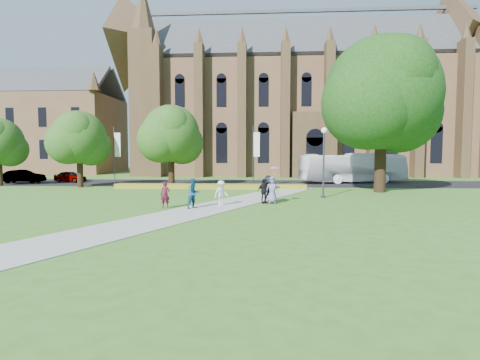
# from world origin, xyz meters

# --- Properties ---
(ground) EXTENTS (160.00, 160.00, 0.00)m
(ground) POSITION_xyz_m (0.00, 0.00, 0.00)
(ground) COLOR #366E21
(ground) RESTS_ON ground
(road) EXTENTS (160.00, 10.00, 0.02)m
(road) POSITION_xyz_m (0.00, 20.00, 0.01)
(road) COLOR black
(road) RESTS_ON ground
(footpath) EXTENTS (15.58, 28.54, 0.04)m
(footpath) POSITION_xyz_m (0.00, 1.00, 0.02)
(footpath) COLOR #B2B2A8
(footpath) RESTS_ON ground
(flower_hedge) EXTENTS (18.00, 1.40, 0.45)m
(flower_hedge) POSITION_xyz_m (-2.00, 13.20, 0.23)
(flower_hedge) COLOR #A98C21
(flower_hedge) RESTS_ON ground
(cathedral) EXTENTS (52.60, 18.25, 28.00)m
(cathedral) POSITION_xyz_m (10.00, 39.73, 12.98)
(cathedral) COLOR brown
(cathedral) RESTS_ON ground
(building_west) EXTENTS (22.00, 14.00, 18.30)m
(building_west) POSITION_xyz_m (-34.00, 42.00, 9.21)
(building_west) COLOR brown
(building_west) RESTS_ON ground
(streetlamp) EXTENTS (0.44, 0.44, 5.24)m
(streetlamp) POSITION_xyz_m (7.50, 6.50, 3.30)
(streetlamp) COLOR #38383D
(streetlamp) RESTS_ON ground
(large_tree) EXTENTS (9.60, 9.60, 13.20)m
(large_tree) POSITION_xyz_m (13.00, 11.00, 8.37)
(large_tree) COLOR #332114
(large_tree) RESTS_ON ground
(street_tree_0) EXTENTS (5.20, 5.20, 7.50)m
(street_tree_0) POSITION_xyz_m (-15.00, 14.00, 4.87)
(street_tree_0) COLOR #332114
(street_tree_0) RESTS_ON ground
(street_tree_1) EXTENTS (5.60, 5.60, 8.05)m
(street_tree_1) POSITION_xyz_m (-6.00, 14.50, 5.22)
(street_tree_1) COLOR #332114
(street_tree_1) RESTS_ON ground
(banner_pole_0) EXTENTS (0.70, 0.10, 6.00)m
(banner_pole_0) POSITION_xyz_m (2.11, 15.20, 3.39)
(banner_pole_0) COLOR #38383D
(banner_pole_0) RESTS_ON ground
(banner_pole_1) EXTENTS (0.70, 0.10, 6.00)m
(banner_pole_1) POSITION_xyz_m (-11.89, 15.20, 3.39)
(banner_pole_1) COLOR #38383D
(banner_pole_1) RESTS_ON ground
(tour_coach) EXTENTS (12.33, 5.37, 3.35)m
(tour_coach) POSITION_xyz_m (13.07, 21.16, 1.69)
(tour_coach) COLOR white
(tour_coach) RESTS_ON road
(car_0) EXTENTS (4.04, 2.42, 1.29)m
(car_0) POSITION_xyz_m (-19.24, 20.04, 0.66)
(car_0) COLOR gray
(car_0) RESTS_ON road
(car_1) EXTENTS (4.67, 2.22, 1.48)m
(car_1) POSITION_xyz_m (-23.97, 18.65, 0.76)
(car_1) COLOR gray
(car_1) RESTS_ON road
(pedestrian_0) EXTENTS (0.58, 0.38, 1.58)m
(pedestrian_0) POSITION_xyz_m (-2.88, 0.38, 0.83)
(pedestrian_0) COLOR #4E1125
(pedestrian_0) RESTS_ON footpath
(pedestrian_1) EXTENTS (1.08, 1.09, 1.77)m
(pedestrian_1) POSITION_xyz_m (-1.12, 0.22, 0.93)
(pedestrian_1) COLOR navy
(pedestrian_1) RESTS_ON footpath
(pedestrian_2) EXTENTS (1.15, 1.11, 1.58)m
(pedestrian_2) POSITION_xyz_m (0.38, 1.57, 0.83)
(pedestrian_2) COLOR silver
(pedestrian_2) RESTS_ON footpath
(pedestrian_3) EXTENTS (1.02, 0.83, 1.63)m
(pedestrian_3) POSITION_xyz_m (3.05, 2.89, 0.85)
(pedestrian_3) COLOR black
(pedestrian_3) RESTS_ON footpath
(pedestrian_4) EXTENTS (0.89, 0.60, 1.76)m
(pedestrian_4) POSITION_xyz_m (3.61, 2.97, 0.92)
(pedestrian_4) COLOR slate
(pedestrian_4) RESTS_ON footpath
(pedestrian_5) EXTENTS (1.70, 1.40, 1.82)m
(pedestrian_5) POSITION_xyz_m (3.36, 3.36, 0.95)
(pedestrian_5) COLOR #242229
(pedestrian_5) RESTS_ON footpath
(parasol) EXTENTS (0.73, 0.73, 0.59)m
(parasol) POSITION_xyz_m (3.79, 3.07, 2.10)
(parasol) COLOR #C98E9B
(parasol) RESTS_ON pedestrian_4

